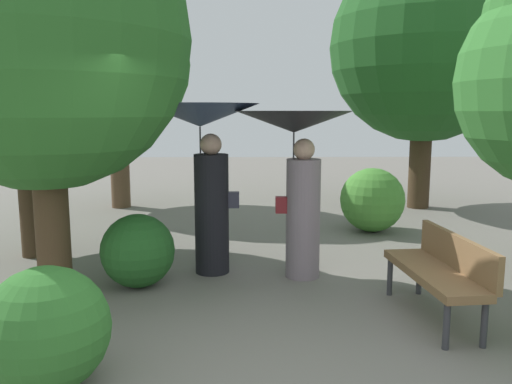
{
  "coord_description": "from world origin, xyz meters",
  "views": [
    {
      "loc": [
        -0.11,
        -3.26,
        2.02
      ],
      "look_at": [
        0.0,
        3.58,
        0.95
      ],
      "focal_mm": 36.07,
      "sensor_mm": 36.0,
      "label": 1
    }
  ],
  "objects_px": {
    "person_right": "(297,155)",
    "tree_far_back": "(39,17)",
    "park_bench": "(441,268)",
    "tree_mid_right": "(426,31)",
    "tree_mid_left": "(115,52)",
    "person_left": "(204,147)",
    "tree_near_left": "(22,61)"
  },
  "relations": [
    {
      "from": "park_bench",
      "to": "tree_mid_right",
      "type": "relative_size",
      "value": 0.26
    },
    {
      "from": "person_left",
      "to": "person_right",
      "type": "height_order",
      "value": "person_left"
    },
    {
      "from": "person_left",
      "to": "tree_near_left",
      "type": "xyz_separation_m",
      "value": [
        -2.49,
        0.79,
        1.11
      ]
    },
    {
      "from": "park_bench",
      "to": "tree_far_back",
      "type": "xyz_separation_m",
      "value": [
        -4.04,
        0.74,
        2.48
      ]
    },
    {
      "from": "tree_far_back",
      "to": "person_left",
      "type": "bearing_deg",
      "value": 25.45
    },
    {
      "from": "park_bench",
      "to": "tree_mid_left",
      "type": "height_order",
      "value": "tree_mid_left"
    },
    {
      "from": "person_right",
      "to": "tree_mid_right",
      "type": "bearing_deg",
      "value": -34.88
    },
    {
      "from": "person_right",
      "to": "park_bench",
      "type": "relative_size",
      "value": 1.32
    },
    {
      "from": "tree_mid_right",
      "to": "tree_far_back",
      "type": "relative_size",
      "value": 1.22
    },
    {
      "from": "tree_mid_left",
      "to": "tree_far_back",
      "type": "distance_m",
      "value": 5.37
    },
    {
      "from": "park_bench",
      "to": "tree_near_left",
      "type": "distance_m",
      "value": 5.86
    },
    {
      "from": "person_left",
      "to": "park_bench",
      "type": "bearing_deg",
      "value": -123.42
    },
    {
      "from": "park_bench",
      "to": "tree_mid_left",
      "type": "xyz_separation_m",
      "value": [
        -4.61,
        6.08,
        2.72
      ]
    },
    {
      "from": "person_left",
      "to": "tree_far_back",
      "type": "xyz_separation_m",
      "value": [
        -1.62,
        -0.77,
        1.4
      ]
    },
    {
      "from": "person_left",
      "to": "park_bench",
      "type": "xyz_separation_m",
      "value": [
        2.43,
        -1.51,
        -1.08
      ]
    },
    {
      "from": "tree_near_left",
      "to": "tree_mid_right",
      "type": "bearing_deg",
      "value": 28.57
    },
    {
      "from": "person_right",
      "to": "tree_mid_left",
      "type": "relative_size",
      "value": 0.41
    },
    {
      "from": "person_left",
      "to": "park_bench",
      "type": "height_order",
      "value": "person_left"
    },
    {
      "from": "tree_near_left",
      "to": "park_bench",
      "type": "bearing_deg",
      "value": -25.11
    },
    {
      "from": "person_left",
      "to": "tree_near_left",
      "type": "height_order",
      "value": "tree_near_left"
    },
    {
      "from": "park_bench",
      "to": "tree_far_back",
      "type": "height_order",
      "value": "tree_far_back"
    },
    {
      "from": "tree_near_left",
      "to": "tree_far_back",
      "type": "relative_size",
      "value": 0.9
    },
    {
      "from": "person_left",
      "to": "tree_mid_left",
      "type": "height_order",
      "value": "tree_mid_left"
    },
    {
      "from": "park_bench",
      "to": "tree_far_back",
      "type": "relative_size",
      "value": 0.32
    },
    {
      "from": "person_right",
      "to": "park_bench",
      "type": "height_order",
      "value": "person_right"
    },
    {
      "from": "tree_near_left",
      "to": "tree_mid_left",
      "type": "bearing_deg",
      "value": 85.29
    },
    {
      "from": "person_right",
      "to": "tree_mid_right",
      "type": "xyz_separation_m",
      "value": [
        3.04,
        4.62,
        2.13
      ]
    },
    {
      "from": "tree_far_back",
      "to": "tree_mid_left",
      "type": "bearing_deg",
      "value": 96.05
    },
    {
      "from": "person_right",
      "to": "tree_mid_left",
      "type": "bearing_deg",
      "value": 33.32
    },
    {
      "from": "person_right",
      "to": "tree_near_left",
      "type": "height_order",
      "value": "tree_near_left"
    },
    {
      "from": "person_right",
      "to": "tree_far_back",
      "type": "xyz_separation_m",
      "value": [
        -2.75,
        -0.57,
        1.49
      ]
    },
    {
      "from": "person_left",
      "to": "tree_mid_right",
      "type": "height_order",
      "value": "tree_mid_right"
    }
  ]
}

